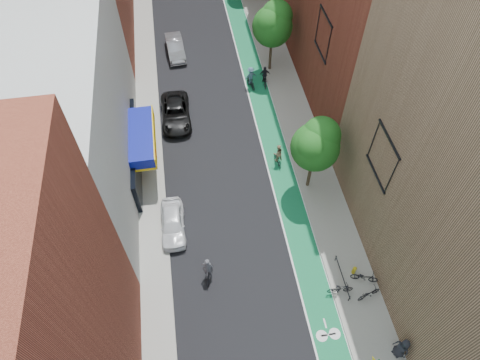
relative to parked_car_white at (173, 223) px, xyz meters
name	(u,v)px	position (x,y,z in m)	size (l,w,h in m)	color
ground	(259,329)	(4.60, -7.88, -0.70)	(160.00, 160.00, 0.00)	black
bike_lane	(249,58)	(8.60, 18.12, -0.69)	(2.00, 68.00, 0.01)	#126831
sidewalk_left	(146,68)	(-1.40, 18.12, -0.62)	(2.00, 68.00, 0.15)	gray
sidewalk_right	(274,55)	(11.10, 18.12, -0.62)	(3.00, 68.00, 0.15)	gray
building_left_near_red	(10,332)	(-6.40, -8.88, 7.30)	(8.00, 10.00, 16.00)	maroon
building_left_white	(60,116)	(-6.40, 6.12, 5.30)	(8.00, 20.00, 12.00)	silver
tree_near	(316,144)	(10.25, 2.14, 3.96)	(3.40, 3.36, 6.42)	#332619
tree_mid	(273,23)	(10.25, 16.14, 4.19)	(3.55, 3.53, 6.74)	#332619
parked_car_white	(173,223)	(0.00, 0.00, 0.00)	(1.65, 4.11, 1.40)	white
parked_car_black	(176,113)	(0.99, 10.85, 0.02)	(2.39, 5.17, 1.44)	black
parked_car_silver	(175,47)	(1.60, 20.01, 0.04)	(1.56, 4.47, 1.47)	#95979D
cyclist_lead	(208,271)	(2.00, -4.02, 0.10)	(0.91, 1.71, 2.24)	black
cyclist_lane_near	(278,156)	(8.43, 4.69, 0.15)	(0.85, 1.52, 1.94)	black
cyclist_lane_mid	(265,78)	(9.30, 14.04, 0.06)	(0.98, 1.57, 1.95)	black
cyclist_lane_far	(251,78)	(8.00, 14.07, 0.19)	(1.20, 1.78, 2.02)	black
parked_bike_near	(369,293)	(11.68, -7.01, -0.12)	(0.56, 1.62, 0.85)	black
parked_bike_mid	(341,289)	(10.00, -6.46, -0.05)	(0.47, 1.65, 0.99)	black
parked_bike_far	(364,277)	(11.76, -5.92, -0.09)	(0.60, 1.73, 0.91)	black
pedestrian	(402,348)	(12.20, -10.56, 0.40)	(0.93, 0.61, 1.91)	black
fire_hydrant	(354,270)	(11.30, -5.31, -0.17)	(0.25, 0.25, 0.72)	gold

